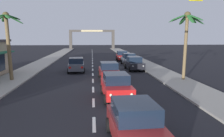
{
  "coord_description": "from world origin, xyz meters",
  "views": [
    {
      "loc": [
        -0.06,
        -6.42,
        4.17
      ],
      "look_at": [
        1.17,
        8.0,
        2.2
      ],
      "focal_mm": 37.86,
      "sensor_mm": 36.0,
      "label": 1
    }
  ],
  "objects_px": {
    "sedan_third_in_queue": "(116,86)",
    "sedan_oncoming_far": "(76,65)",
    "sedan_parked_nearest_kerb": "(129,59)",
    "palm_left_second": "(7,32)",
    "sedan_fifth_in_queue": "(109,71)",
    "palm_right_second": "(187,29)",
    "sedan_parked_far_kerb": "(134,63)",
    "traffic_signal_mast": "(203,5)",
    "sedan_parked_mid_kerb": "(122,56)",
    "sedan_lead_at_stop_bar": "(135,124)",
    "town_gateway_arch": "(92,37)"
  },
  "relations": [
    {
      "from": "sedan_fifth_in_queue",
      "to": "palm_right_second",
      "type": "bearing_deg",
      "value": -10.15
    },
    {
      "from": "sedan_lead_at_stop_bar",
      "to": "sedan_parked_far_kerb",
      "type": "distance_m",
      "value": 20.66
    },
    {
      "from": "sedan_parked_nearest_kerb",
      "to": "palm_left_second",
      "type": "height_order",
      "value": "palm_left_second"
    },
    {
      "from": "sedan_parked_far_kerb",
      "to": "palm_right_second",
      "type": "distance_m",
      "value": 9.18
    },
    {
      "from": "traffic_signal_mast",
      "to": "town_gateway_arch",
      "type": "height_order",
      "value": "traffic_signal_mast"
    },
    {
      "from": "town_gateway_arch",
      "to": "palm_left_second",
      "type": "bearing_deg",
      "value": -98.02
    },
    {
      "from": "sedan_lead_at_stop_bar",
      "to": "town_gateway_arch",
      "type": "height_order",
      "value": "town_gateway_arch"
    },
    {
      "from": "sedan_fifth_in_queue",
      "to": "sedan_parked_nearest_kerb",
      "type": "xyz_separation_m",
      "value": [
        3.77,
        11.57,
        0.0
      ]
    },
    {
      "from": "traffic_signal_mast",
      "to": "palm_left_second",
      "type": "bearing_deg",
      "value": 125.03
    },
    {
      "from": "sedan_third_in_queue",
      "to": "sedan_oncoming_far",
      "type": "bearing_deg",
      "value": 105.74
    },
    {
      "from": "sedan_oncoming_far",
      "to": "traffic_signal_mast",
      "type": "bearing_deg",
      "value": -76.26
    },
    {
      "from": "sedan_third_in_queue",
      "to": "sedan_parked_mid_kerb",
      "type": "distance_m",
      "value": 25.08
    },
    {
      "from": "sedan_lead_at_stop_bar",
      "to": "traffic_signal_mast",
      "type": "bearing_deg",
      "value": -45.03
    },
    {
      "from": "sedan_lead_at_stop_bar",
      "to": "sedan_parked_mid_kerb",
      "type": "height_order",
      "value": "same"
    },
    {
      "from": "sedan_fifth_in_queue",
      "to": "sedan_parked_far_kerb",
      "type": "distance_m",
      "value": 7.17
    },
    {
      "from": "palm_right_second",
      "to": "palm_left_second",
      "type": "bearing_deg",
      "value": 176.11
    },
    {
      "from": "palm_right_second",
      "to": "sedan_parked_far_kerb",
      "type": "bearing_deg",
      "value": 115.24
    },
    {
      "from": "sedan_oncoming_far",
      "to": "palm_left_second",
      "type": "xyz_separation_m",
      "value": [
        -5.81,
        -5.48,
        3.71
      ]
    },
    {
      "from": "sedan_third_in_queue",
      "to": "sedan_oncoming_far",
      "type": "xyz_separation_m",
      "value": [
        -3.49,
        12.39,
        0.0
      ]
    },
    {
      "from": "sedan_parked_nearest_kerb",
      "to": "palm_right_second",
      "type": "distance_m",
      "value": 13.87
    },
    {
      "from": "sedan_parked_nearest_kerb",
      "to": "sedan_parked_mid_kerb",
      "type": "relative_size",
      "value": 1.0
    },
    {
      "from": "sedan_lead_at_stop_bar",
      "to": "palm_left_second",
      "type": "distance_m",
      "value": 17.21
    },
    {
      "from": "traffic_signal_mast",
      "to": "sedan_parked_mid_kerb",
      "type": "height_order",
      "value": "traffic_signal_mast"
    },
    {
      "from": "traffic_signal_mast",
      "to": "sedan_parked_mid_kerb",
      "type": "distance_m",
      "value": 33.88
    },
    {
      "from": "sedan_oncoming_far",
      "to": "town_gateway_arch",
      "type": "xyz_separation_m",
      "value": [
        1.94,
        49.53,
        3.26
      ]
    },
    {
      "from": "sedan_parked_nearest_kerb",
      "to": "palm_left_second",
      "type": "relative_size",
      "value": 0.7
    },
    {
      "from": "sedan_parked_far_kerb",
      "to": "palm_left_second",
      "type": "distance_m",
      "value": 14.87
    },
    {
      "from": "sedan_third_in_queue",
      "to": "sedan_parked_nearest_kerb",
      "type": "bearing_deg",
      "value": 78.52
    },
    {
      "from": "sedan_third_in_queue",
      "to": "palm_right_second",
      "type": "bearing_deg",
      "value": 39.04
    },
    {
      "from": "traffic_signal_mast",
      "to": "sedan_lead_at_stop_bar",
      "type": "bearing_deg",
      "value": 134.97
    },
    {
      "from": "sedan_parked_far_kerb",
      "to": "sedan_third_in_queue",
      "type": "bearing_deg",
      "value": -105.28
    },
    {
      "from": "sedan_fifth_in_queue",
      "to": "sedan_parked_far_kerb",
      "type": "xyz_separation_m",
      "value": [
        3.61,
        6.19,
        0.0
      ]
    },
    {
      "from": "sedan_parked_nearest_kerb",
      "to": "town_gateway_arch",
      "type": "distance_m",
      "value": 43.74
    },
    {
      "from": "town_gateway_arch",
      "to": "sedan_oncoming_far",
      "type": "bearing_deg",
      "value": -92.24
    },
    {
      "from": "sedan_parked_mid_kerb",
      "to": "sedan_oncoming_far",
      "type": "bearing_deg",
      "value": -119.64
    },
    {
      "from": "palm_left_second",
      "to": "sedan_fifth_in_queue",
      "type": "bearing_deg",
      "value": 0.97
    },
    {
      "from": "sedan_parked_mid_kerb",
      "to": "sedan_lead_at_stop_bar",
      "type": "bearing_deg",
      "value": -96.39
    },
    {
      "from": "sedan_parked_far_kerb",
      "to": "palm_left_second",
      "type": "xyz_separation_m",
      "value": [
        -12.93,
        -6.35,
        3.71
      ]
    },
    {
      "from": "traffic_signal_mast",
      "to": "sedan_third_in_queue",
      "type": "relative_size",
      "value": 2.29
    },
    {
      "from": "sedan_third_in_queue",
      "to": "town_gateway_arch",
      "type": "distance_m",
      "value": 62.03
    },
    {
      "from": "sedan_oncoming_far",
      "to": "palm_left_second",
      "type": "bearing_deg",
      "value": -136.68
    },
    {
      "from": "sedan_parked_nearest_kerb",
      "to": "traffic_signal_mast",
      "type": "bearing_deg",
      "value": -94.41
    },
    {
      "from": "sedan_parked_nearest_kerb",
      "to": "town_gateway_arch",
      "type": "height_order",
      "value": "town_gateway_arch"
    },
    {
      "from": "palm_right_second",
      "to": "town_gateway_arch",
      "type": "bearing_deg",
      "value": 98.81
    },
    {
      "from": "sedan_parked_nearest_kerb",
      "to": "palm_left_second",
      "type": "distance_m",
      "value": 17.96
    },
    {
      "from": "sedan_parked_far_kerb",
      "to": "town_gateway_arch",
      "type": "xyz_separation_m",
      "value": [
        -5.18,
        48.66,
        3.26
      ]
    },
    {
      "from": "sedan_third_in_queue",
      "to": "sedan_fifth_in_queue",
      "type": "relative_size",
      "value": 1.0
    },
    {
      "from": "sedan_lead_at_stop_bar",
      "to": "sedan_third_in_queue",
      "type": "height_order",
      "value": "same"
    },
    {
      "from": "sedan_parked_far_kerb",
      "to": "sedan_parked_nearest_kerb",
      "type": "bearing_deg",
      "value": 88.29
    },
    {
      "from": "sedan_parked_mid_kerb",
      "to": "palm_right_second",
      "type": "xyz_separation_m",
      "value": [
        3.57,
        -19.03,
        4.0
      ]
    }
  ]
}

